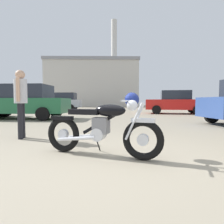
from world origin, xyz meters
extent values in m
plane|color=gray|center=(0.00, 0.00, 0.00)|extent=(80.00, 80.00, 0.00)
torus|color=black|center=(0.43, 0.02, 0.32)|extent=(0.64, 0.29, 0.64)
cylinder|color=silver|center=(0.43, 0.02, 0.32)|extent=(0.20, 0.13, 0.18)
torus|color=black|center=(-0.95, 0.44, 0.32)|extent=(0.64, 0.29, 0.64)
cylinder|color=silver|center=(-0.95, 0.44, 0.32)|extent=(0.20, 0.13, 0.18)
cube|color=silver|center=(0.43, 0.02, 0.62)|extent=(0.38, 0.23, 0.06)
cube|color=black|center=(-0.97, 0.44, 0.61)|extent=(0.42, 0.24, 0.07)
cylinder|color=silver|center=(0.33, 0.13, 0.60)|extent=(0.28, 0.12, 0.58)
cylinder|color=silver|center=(0.29, -0.01, 0.60)|extent=(0.28, 0.12, 0.58)
sphere|color=silver|center=(0.26, 0.07, 0.85)|extent=(0.17, 0.17, 0.17)
cylinder|color=silver|center=(0.19, 0.10, 0.92)|extent=(0.20, 0.60, 0.03)
sphere|color=navy|center=(0.27, 0.38, 0.94)|extent=(0.25, 0.25, 0.25)
cylinder|color=black|center=(-0.20, 0.21, 0.58)|extent=(0.74, 0.27, 0.47)
ellipsoid|color=black|center=(-0.09, 0.18, 0.76)|extent=(0.56, 0.36, 0.20)
cube|color=black|center=(-0.53, 0.31, 0.73)|extent=(0.57, 0.35, 0.09)
cube|color=slate|center=(-0.24, 0.23, 0.51)|extent=(0.30, 0.25, 0.26)
cylinder|color=silver|center=(-0.28, 0.24, 0.36)|extent=(0.27, 0.25, 0.22)
cylinder|color=silver|center=(-0.62, 0.44, 0.28)|extent=(0.69, 0.26, 0.14)
cylinder|color=silver|center=(-0.67, 0.25, 0.28)|extent=(0.69, 0.26, 0.14)
cylinder|color=black|center=(-0.33, 0.43, 0.16)|extent=(0.09, 0.23, 0.33)
cylinder|color=black|center=(-2.34, 1.47, 0.43)|extent=(0.12, 0.12, 0.86)
cylinder|color=black|center=(-2.37, 1.65, 0.43)|extent=(0.12, 0.12, 0.86)
cylinder|color=#B2B2B7|center=(-2.36, 1.56, 1.15)|extent=(0.30, 0.30, 0.58)
cylinder|color=tan|center=(-2.32, 1.37, 1.18)|extent=(0.08, 0.08, 0.55)
cylinder|color=tan|center=(-2.40, 1.74, 1.18)|extent=(0.08, 0.08, 0.55)
sphere|color=tan|center=(-2.36, 1.56, 1.55)|extent=(0.22, 0.22, 0.22)
cylinder|color=black|center=(5.35, 11.75, 0.31)|extent=(0.64, 0.28, 0.62)
cylinder|color=black|center=(5.12, 10.05, 0.31)|extent=(0.64, 0.28, 0.62)
cylinder|color=black|center=(2.68, 12.12, 0.31)|extent=(0.64, 0.28, 0.62)
cylinder|color=black|center=(2.44, 10.41, 0.31)|extent=(0.64, 0.28, 0.62)
cube|color=red|center=(3.90, 11.08, 0.67)|extent=(4.39, 2.27, 0.72)
cube|color=#232833|center=(3.90, 11.08, 1.35)|extent=(2.19, 1.82, 0.64)
cylinder|color=black|center=(3.83, 5.23, 0.30)|extent=(0.62, 0.30, 0.60)
cylinder|color=black|center=(-7.11, 8.39, 0.31)|extent=(0.63, 0.24, 0.62)
cylinder|color=black|center=(-3.62, 7.38, 0.32)|extent=(0.64, 0.21, 0.64)
cylinder|color=black|center=(-3.61, 5.62, 0.32)|extent=(0.64, 0.21, 0.64)
cylinder|color=black|center=(-6.62, 7.36, 0.32)|extent=(0.64, 0.21, 0.64)
cube|color=#23663D|center=(-5.11, 6.49, 0.69)|extent=(4.71, 1.78, 0.74)
cube|color=#232833|center=(-5.41, 6.49, 1.40)|extent=(3.51, 1.62, 0.68)
cylinder|color=black|center=(-7.48, 15.49, 0.30)|extent=(0.60, 0.20, 0.60)
cylinder|color=black|center=(-7.52, 17.13, 0.30)|extent=(0.60, 0.20, 0.60)
cylinder|color=black|center=(-5.08, 15.55, 0.30)|extent=(0.60, 0.20, 0.60)
cylinder|color=black|center=(-5.12, 17.18, 0.30)|extent=(0.60, 0.20, 0.60)
cube|color=#ADB2BC|center=(-6.30, 16.34, 0.68)|extent=(3.94, 1.73, 0.76)
cube|color=#232833|center=(-6.05, 16.34, 1.42)|extent=(2.44, 1.58, 0.72)
cube|color=beige|center=(-5.56, 33.30, 3.81)|extent=(16.42, 12.94, 7.62)
cube|color=gray|center=(-5.56, 33.30, 7.87)|extent=(16.74, 13.27, 0.50)
cylinder|color=beige|center=(-1.69, 33.61, 11.97)|extent=(1.10, 1.10, 8.70)
camera|label=1|loc=(0.13, -2.85, 0.91)|focal=30.09mm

